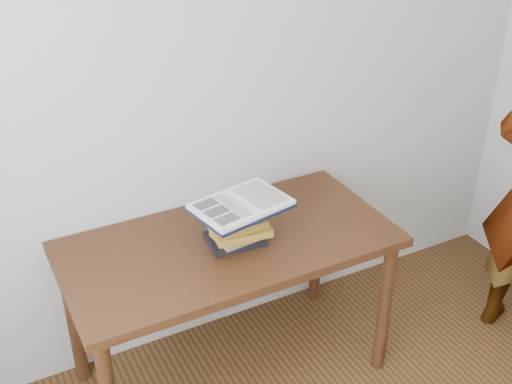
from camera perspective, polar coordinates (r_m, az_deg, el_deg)
desk at (r=2.77m, az=-2.37°, el=-5.99°), size 1.40×0.70×0.75m
book_stack at (r=2.64m, az=-1.63°, el=-2.96°), size 0.26×0.21×0.19m
open_book at (r=2.57m, az=-1.32°, el=-1.17°), size 0.42×0.33×0.03m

